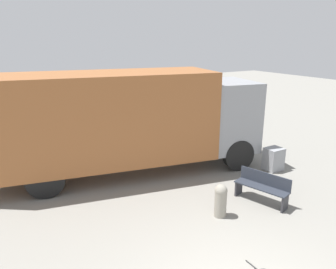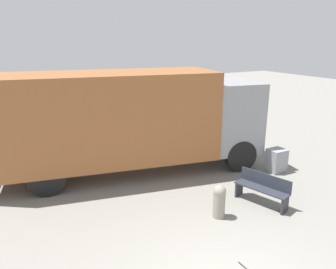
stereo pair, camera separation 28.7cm
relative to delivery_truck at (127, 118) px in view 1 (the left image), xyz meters
The scene contains 4 objects.
delivery_truck is the anchor object (origin of this frame).
park_bench 4.57m from the delivery_truck, 58.20° to the right, with size 0.80×1.52×0.82m.
bollard_near_bench 4.05m from the delivery_truck, 77.48° to the right, with size 0.32×0.32×0.86m.
utility_box 5.08m from the delivery_truck, 27.86° to the right, with size 0.57×0.50×0.77m.
Camera 1 is at (-3.22, -3.09, 4.33)m, focal length 35.00 mm.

